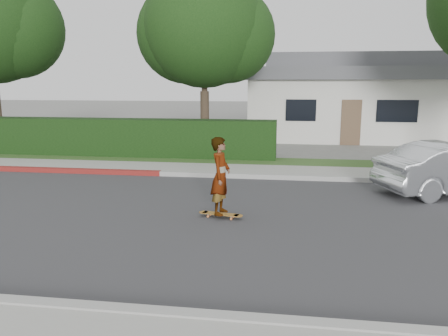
% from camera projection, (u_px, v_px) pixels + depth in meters
% --- Properties ---
extents(ground, '(120.00, 120.00, 0.00)m').
position_uv_depth(ground, '(66.00, 212.00, 9.78)').
color(ground, slate).
rests_on(ground, ground).
extents(road, '(60.00, 8.00, 0.01)m').
position_uv_depth(road, '(65.00, 212.00, 9.78)').
color(road, '#2D2D30').
rests_on(road, ground).
extents(curb_far, '(60.00, 0.20, 0.15)m').
position_uv_depth(curb_far, '(130.00, 173.00, 13.75)').
color(curb_far, '#9E9E99').
rests_on(curb_far, ground).
extents(sidewalk_far, '(60.00, 1.60, 0.12)m').
position_uv_depth(sidewalk_far, '(139.00, 168.00, 14.62)').
color(sidewalk_far, gray).
rests_on(sidewalk_far, ground).
extents(planting_strip, '(60.00, 1.60, 0.10)m').
position_uv_depth(planting_strip, '(153.00, 160.00, 16.18)').
color(planting_strip, '#2D4C1E').
rests_on(planting_strip, ground).
extents(hedge, '(15.00, 1.00, 1.50)m').
position_uv_depth(hedge, '(83.00, 138.00, 17.05)').
color(hedge, black).
rests_on(hedge, ground).
extents(tree_center, '(5.66, 4.84, 7.44)m').
position_uv_depth(tree_center, '(205.00, 31.00, 17.55)').
color(tree_center, '#33261C').
rests_on(tree_center, ground).
extents(house, '(10.60, 8.60, 4.30)m').
position_uv_depth(house, '(345.00, 97.00, 23.80)').
color(house, beige).
rests_on(house, ground).
extents(skateboard, '(1.00, 0.37, 0.09)m').
position_uv_depth(skateboard, '(221.00, 214.00, 9.36)').
color(skateboard, '#D3743A').
rests_on(skateboard, ground).
extents(skateboarder, '(0.47, 0.65, 1.65)m').
position_uv_depth(skateboarder, '(221.00, 176.00, 9.20)').
color(skateboarder, white).
rests_on(skateboarder, skateboard).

